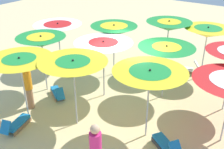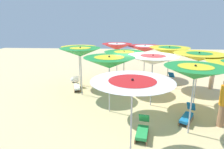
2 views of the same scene
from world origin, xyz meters
The scene contains 19 objects.
ground centered at (0.00, 0.00, -0.02)m, with size 36.75×36.75×0.04m, color beige.
beach_umbrella_0 centered at (0.50, 3.77, 1.95)m, with size 2.30×2.30×2.20m.
beach_umbrella_1 centered at (-1.32, 3.35, 2.12)m, with size 1.92×1.92×2.37m.
beach_umbrella_2 centered at (-3.44, 1.81, 2.10)m, with size 2.00×2.00×2.36m.
beach_umbrella_3 centered at (1.62, 1.71, 2.10)m, with size 2.19×2.19×2.37m.
beach_umbrella_4 centered at (-0.86, 1.12, 1.96)m, with size 2.10×2.10×2.19m.
beach_umbrella_5 centered at (-2.99, 0.24, 2.22)m, with size 1.99×1.99×2.48m.
beach_umbrella_6 centered at (2.39, -0.52, 2.16)m, with size 2.16×2.16×2.39m.
beach_umbrella_7 centered at (0.36, -0.85, 2.08)m, with size 2.18×2.18×2.32m.
beach_umbrella_8 centered at (-1.44, -1.60, 2.10)m, with size 2.02×2.02×2.37m.
beach_umbrella_10 centered at (1.34, -3.09, 2.11)m, with size 1.90×1.90×2.37m.
beach_umbrella_11 centered at (-0.64, -4.17, 1.96)m, with size 2.22×2.22×2.21m.
lounger_0 centered at (-0.23, -3.37, 0.21)m, with size 0.59×1.17×0.62m.
lounger_1 centered at (1.54, -2.27, 0.20)m, with size 0.90×1.20×0.62m.
lounger_2 centered at (-3.46, 1.05, 0.21)m, with size 0.66×1.31×0.68m.
lounger_3 centered at (1.88, 2.52, 0.21)m, with size 0.95×1.19×0.62m.
beachgoer_0 centered at (2.63, -2.55, 0.92)m, with size 0.30×0.30×1.75m.
beachgoer_1 centered at (4.03, 1.59, 0.99)m, with size 0.30×0.30×1.87m.
beach_ball centered at (-4.01, 2.33, 0.16)m, with size 0.32×0.32×0.32m, color white.
Camera 2 is at (-0.88, -9.04, 3.62)m, focal length 31.03 mm.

